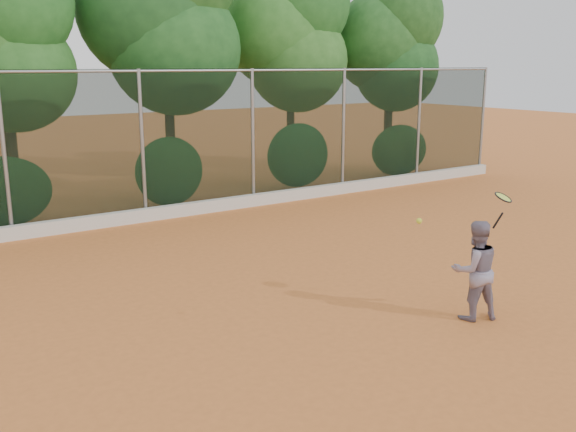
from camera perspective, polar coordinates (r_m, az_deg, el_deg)
ground at (r=9.77m, az=3.34°, el=-8.28°), size 80.00×80.00×0.00m
concrete_curb at (r=15.45m, az=-12.27°, el=0.14°), size 24.00×0.20×0.30m
tennis_player at (r=9.57m, az=16.28°, el=-4.64°), size 0.86×0.78×1.46m
chainlink_fence at (r=15.33m, az=-12.84°, el=6.50°), size 24.09×0.09×3.50m
foliage_backdrop at (r=16.94m, az=-17.67°, el=15.46°), size 23.70×3.63×7.55m
tennis_racket at (r=9.60m, az=18.54°, el=1.35°), size 0.34×0.33×0.55m
tennis_ball_in_flight at (r=8.04m, az=11.58°, el=-0.43°), size 0.07×0.07×0.07m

